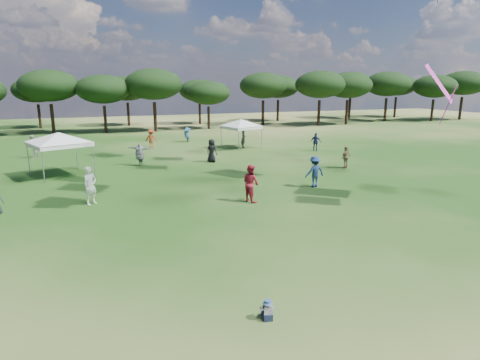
# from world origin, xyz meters

# --- Properties ---
(tree_line) EXTENTS (108.78, 17.63, 7.77)m
(tree_line) POSITION_xyz_m (2.39, 47.41, 5.42)
(tree_line) COLOR black
(tree_line) RESTS_ON ground
(tent_left) EXTENTS (6.08, 6.08, 3.09)m
(tent_left) POSITION_xyz_m (-6.24, 21.41, 2.66)
(tent_left) COLOR gray
(tent_left) RESTS_ON ground
(tent_right) EXTENTS (5.41, 5.41, 2.95)m
(tent_right) POSITION_xyz_m (8.47, 27.91, 2.52)
(tent_right) COLOR gray
(tent_right) RESTS_ON ground
(toddler) EXTENTS (0.39, 0.42, 0.54)m
(toddler) POSITION_xyz_m (-0.55, 2.06, 0.24)
(toddler) COLOR #161D32
(toddler) RESTS_ON ground
(festival_crowd) EXTENTS (29.66, 23.27, 1.91)m
(festival_crowd) POSITION_xyz_m (-0.65, 22.73, 0.86)
(festival_crowd) COLOR beige
(festival_crowd) RESTS_ON ground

